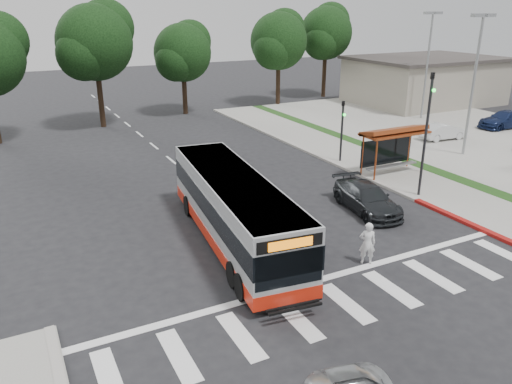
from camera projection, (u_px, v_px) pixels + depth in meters
ground at (275, 245)px, 21.21m from camera, size 140.00×140.00×0.00m
sidewalk_east at (362, 161)px, 32.56m from camera, size 4.00×40.00×0.12m
curb_east at (337, 165)px, 31.70m from camera, size 0.30×40.00×0.15m
curb_east_red at (463, 221)px, 23.37m from camera, size 0.32×6.00×0.15m
parking_lot at (467, 134)px, 39.37m from camera, size 18.00×36.00×0.10m
commercial_building at (424, 82)px, 51.62m from camera, size 14.00×10.00×4.40m
building_roof_cap at (427, 58)px, 50.80m from camera, size 14.60×10.60×0.30m
crosswalk_ladder at (346, 303)px, 17.04m from camera, size 18.00×2.60×0.01m
bus_shelter at (393, 136)px, 29.26m from camera, size 4.20×1.60×2.86m
traffic_signal_ne_tall at (427, 125)px, 25.21m from camera, size 0.18×0.37×6.50m
traffic_signal_ne_short at (342, 125)px, 31.53m from camera, size 0.18×0.37×4.00m
lot_light_front at (476, 67)px, 31.85m from camera, size 1.90×0.35×9.01m
lot_light_mid at (429, 51)px, 42.75m from camera, size 1.90×0.35×9.01m
tree_ne_a at (279, 40)px, 49.25m from camera, size 6.16×5.74×9.30m
tree_ne_b at (326, 32)px, 53.73m from camera, size 6.16×5.74×10.02m
tree_north_a at (95, 41)px, 39.69m from camera, size 6.60×6.15×10.17m
tree_north_b at (183, 52)px, 45.21m from camera, size 5.72×5.33×8.43m
transit_bus at (234, 211)px, 20.92m from camera, size 3.77×11.54×2.93m
pedestrian at (367, 243)px, 19.37m from camera, size 0.76×0.69×1.75m
dark_sedan at (367, 198)px, 24.51m from camera, size 2.51×4.80×1.33m
parked_car_1 at (443, 131)px, 37.42m from camera, size 3.73×1.56×1.20m
parked_car_3 at (505, 119)px, 40.99m from camera, size 4.83×2.19×1.37m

